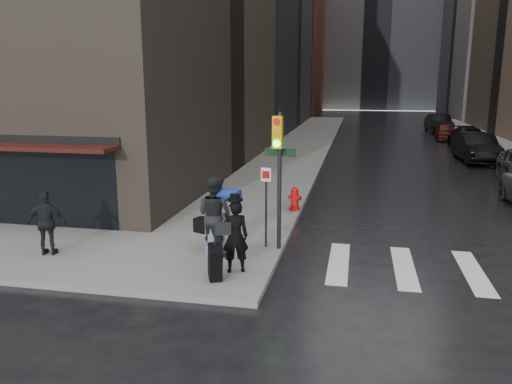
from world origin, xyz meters
The scene contains 15 objects.
ground centered at (0.00, 0.00, 0.00)m, with size 140.00×140.00×0.00m, color black.
sidewalk_left centered at (0.00, 27.00, 0.07)m, with size 4.00×50.00×0.15m, color slate.
sidewalk_right centered at (13.50, 27.00, 0.07)m, with size 3.00×50.00×0.15m, color slate.
crosswalk centered at (7.50, 1.00, 0.00)m, with size 8.50×3.00×0.01m.
bldg_left_far centered at (-13.00, 62.00, 13.00)m, with size 22.00×20.00×26.00m, color maroon.
bldg_distant centered at (6.00, 78.00, 16.00)m, with size 40.00×12.00×32.00m, color slate.
man_overcoat centered at (1.10, -0.60, 0.94)m, with size 0.95×1.23×1.89m.
man_jeans centered at (0.35, 0.68, 1.17)m, with size 1.40×1.17×2.03m.
man_greycoat centered at (-3.79, -0.28, 0.99)m, with size 1.05×0.61×1.67m.
traffic_light centered at (1.86, 1.29, 2.47)m, with size 0.89×0.47×3.60m.
fire_hydrant centered at (1.80, 5.47, 0.51)m, with size 0.47×0.36×0.81m.
parked_car_2 centered at (10.43, 18.90, 0.83)m, with size 1.75×5.03×1.66m, color black.
parked_car_3 centered at (11.19, 24.59, 0.73)m, with size 2.04×5.02×1.46m, color black.
parked_car_4 centered at (10.59, 30.28, 0.66)m, with size 1.56×3.89×1.32m, color #3C120C.
parked_car_5 centered at (10.84, 35.97, 0.82)m, with size 1.74×4.98×1.64m, color black.
Camera 1 is at (3.84, -11.12, 4.49)m, focal length 35.00 mm.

